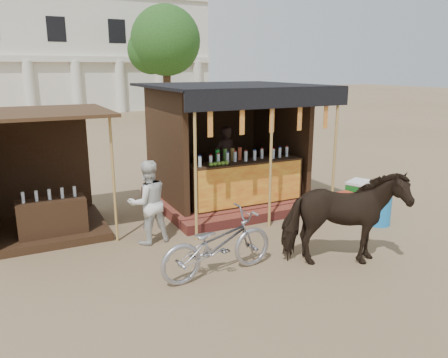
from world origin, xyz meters
name	(u,v)px	position (x,y,z in m)	size (l,w,h in m)	color
ground	(268,266)	(0.00, 0.00, 0.00)	(120.00, 120.00, 0.00)	#846B4C
main_stall	(229,161)	(1.00, 3.36, 1.02)	(3.60, 3.61, 2.78)	maroon
secondary_stall	(38,191)	(-3.17, 3.24, 0.85)	(2.40, 2.40, 2.38)	#351E13
cow	(343,219)	(1.09, -0.49, 0.80)	(0.86, 1.90, 1.60)	black
motorbike	(218,244)	(-0.85, 0.10, 0.50)	(0.67, 1.92, 1.01)	#9B9AA2
bystander	(148,202)	(-1.43, 1.83, 0.77)	(0.75, 0.59, 1.55)	silver
blue_barrel	(379,208)	(3.09, 0.67, 0.34)	(0.49, 0.49, 0.68)	#1975C0
red_crate	(345,199)	(3.40, 2.00, 0.14)	(0.42, 0.37, 0.28)	#A4301B
cooler	(358,190)	(3.98, 2.20, 0.23)	(0.76, 0.67, 0.46)	#176920
background_building	(23,55)	(-2.00, 29.94, 3.98)	(26.00, 7.45, 8.18)	silver
tree	(162,43)	(5.81, 22.14, 4.63)	(4.50, 4.40, 7.00)	#382314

